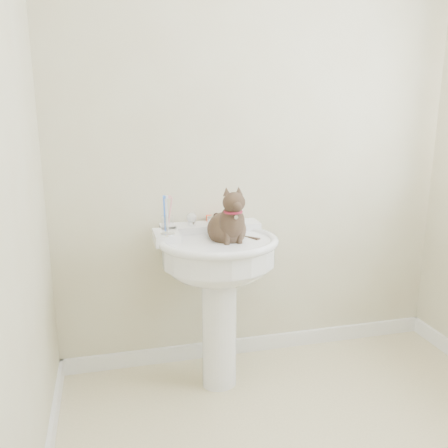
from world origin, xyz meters
TOP-DOWN VIEW (x-y plane):
  - wall_back at (0.00, 1.10)m, footprint 2.20×0.00m
  - baseboard_back at (0.00, 1.09)m, footprint 2.20×0.02m
  - pedestal_sink at (-0.29, 0.81)m, footprint 0.60×0.59m
  - faucet at (-0.29, 0.96)m, footprint 0.28×0.12m
  - soap_bar at (-0.25, 1.04)m, footprint 0.09×0.06m
  - toothbrush_cup at (-0.53, 0.83)m, footprint 0.07×0.07m
  - cat at (-0.24, 0.80)m, footprint 0.21×0.26m

SIDE VIEW (x-z plane):
  - baseboard_back at x=0.00m, z-range 0.00..0.09m
  - pedestal_sink at x=-0.29m, z-range 0.23..1.06m
  - soap_bar at x=-0.25m, z-range 0.82..0.85m
  - cat at x=-0.24m, z-range 0.67..1.05m
  - faucet at x=-0.29m, z-range 0.79..0.93m
  - toothbrush_cup at x=-0.53m, z-range 0.78..0.96m
  - wall_back at x=0.00m, z-range 0.00..2.50m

